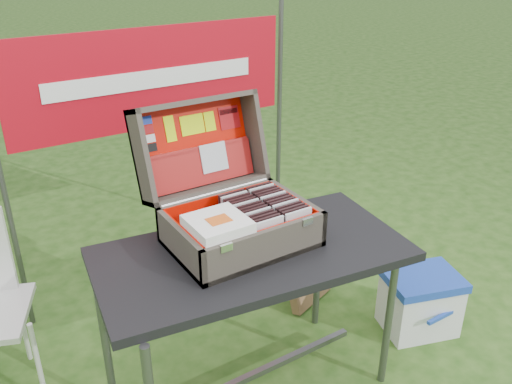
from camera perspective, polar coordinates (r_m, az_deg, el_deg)
ground at (r=2.84m, az=0.60°, el=-19.46°), size 80.00×80.00×0.00m
table at (r=2.52m, az=-0.38°, el=-14.04°), size 1.38×0.82×0.81m
table_top at (r=2.29m, az=-0.41°, el=-6.55°), size 1.38×0.82×0.04m
table_leg_fr at (r=2.68m, az=13.82°, el=-12.69°), size 0.04×0.04×0.77m
table_leg_bl at (r=2.54m, az=-15.52°, el=-15.26°), size 0.04×0.04×0.77m
table_leg_br at (r=2.99m, az=6.56°, el=-7.63°), size 0.04×0.04×0.77m
table_brace at (r=2.71m, az=-0.37°, el=-18.73°), size 1.15×0.03×0.03m
suitcase at (r=2.25m, az=-2.45°, el=1.13°), size 0.59×0.58×0.54m
suitcase_base_bottom at (r=2.32m, az=-1.58°, el=-5.17°), size 0.59×0.42×0.02m
suitcase_base_wall_front at (r=2.14m, az=1.16°, el=-5.90°), size 0.59×0.02×0.16m
suitcase_base_wall_back at (r=2.44m, az=-4.01°, el=-1.81°), size 0.59×0.02×0.16m
suitcase_base_wall_left at (r=2.18m, az=-8.00°, el=-5.64°), size 0.02×0.42×0.16m
suitcase_base_wall_right at (r=2.43m, az=4.11°, el=-1.97°), size 0.02×0.42×0.16m
suitcase_liner_floor at (r=2.32m, az=-1.58°, el=-4.86°), size 0.54×0.37×0.01m
suitcase_latch_left at (r=2.02m, az=-3.14°, el=-5.87°), size 0.05×0.01×0.03m
suitcase_latch_right at (r=2.20m, az=5.45°, el=-3.10°), size 0.05×0.01×0.03m
suitcase_hinge at (r=2.42m, az=-4.20°, el=-0.04°), size 0.53×0.02×0.02m
suitcase_lid_back at (r=2.52m, az=-6.52°, el=4.87°), size 0.59×0.14×0.41m
suitcase_lid_rim_far at (r=2.45m, az=-6.69°, el=9.42°), size 0.59×0.16×0.07m
suitcase_lid_rim_near at (r=2.48m, az=-5.07°, el=0.37°), size 0.59×0.16×0.07m
suitcase_lid_rim_left at (r=2.35m, az=-11.99°, el=3.48°), size 0.02×0.27×0.45m
suitcase_lid_rim_right at (r=2.59m, az=-0.28°, el=6.07°), size 0.02×0.27×0.45m
suitcase_lid_liner at (r=2.51m, az=-6.38°, el=4.87°), size 0.54×0.11×0.36m
suitcase_liner_wall_front at (r=2.15m, az=0.95°, el=-5.47°), size 0.54×0.01×0.13m
suitcase_liner_wall_back at (r=2.42m, az=-3.85°, el=-1.70°), size 0.54×0.01×0.13m
suitcase_liner_wall_left at (r=2.18m, az=-7.67°, el=-5.28°), size 0.01×0.37×0.13m
suitcase_liner_wall_right at (r=2.42m, az=3.85°, el=-1.81°), size 0.01×0.37×0.13m
suitcase_lid_pocket at (r=2.50m, az=-5.80°, el=2.67°), size 0.52×0.08×0.17m
suitcase_pocket_edge at (r=2.48m, az=-6.08°, el=4.55°), size 0.51×0.02×0.02m
suitcase_pocket_cd at (r=2.51m, az=-4.47°, el=3.66°), size 0.13×0.05×0.13m
lid_sticker_cc_a at (r=2.41m, az=-11.56°, el=7.38°), size 0.06×0.01×0.04m
lid_sticker_cc_b at (r=2.41m, az=-11.38°, el=6.45°), size 0.06×0.01×0.04m
lid_sticker_cc_c at (r=2.41m, az=-11.20°, el=5.52°), size 0.06×0.01×0.04m
lid_sticker_cc_d at (r=2.42m, az=-11.02°, el=4.59°), size 0.06×0.01×0.04m
lid_card_neon_tall at (r=2.45m, az=-9.04°, el=6.58°), size 0.05×0.04×0.11m
lid_card_neon_main at (r=2.49m, az=-6.72°, el=7.05°), size 0.12×0.03×0.09m
lid_card_neon_small at (r=2.53m, az=-4.90°, el=7.42°), size 0.05×0.03×0.09m
lid_sticker_band at (r=2.58m, az=-2.82°, el=7.82°), size 0.10×0.03×0.10m
lid_sticker_band_bar at (r=2.58m, az=-2.94°, el=8.48°), size 0.09×0.01×0.02m
cd_left_0 at (r=2.18m, az=1.44°, el=-4.65°), size 0.13×0.01×0.15m
cd_left_1 at (r=2.19m, az=1.10°, el=-4.39°), size 0.13×0.01×0.15m
cd_left_2 at (r=2.21m, az=0.77°, el=-4.14°), size 0.13×0.01×0.15m
cd_left_3 at (r=2.23m, az=0.44°, el=-3.90°), size 0.13×0.01×0.15m
cd_left_4 at (r=2.24m, az=0.12°, el=-3.65°), size 0.13×0.01×0.15m
cd_left_5 at (r=2.26m, az=-0.20°, el=-3.41°), size 0.13×0.01×0.15m
cd_left_6 at (r=2.28m, az=-0.51°, el=-3.18°), size 0.13×0.01×0.15m
cd_left_7 at (r=2.29m, az=-0.82°, el=-2.94°), size 0.13×0.01×0.15m
cd_left_8 at (r=2.31m, az=-1.12°, el=-2.71°), size 0.13×0.01×0.15m
cd_left_9 at (r=2.33m, az=-1.42°, el=-2.49°), size 0.13×0.01×0.15m
cd_left_10 at (r=2.35m, az=-1.71°, el=-2.27°), size 0.13×0.01×0.15m
cd_left_11 at (r=2.36m, az=-2.00°, el=-2.05°), size 0.13×0.01×0.15m
cd_left_12 at (r=2.38m, az=-2.29°, el=-1.83°), size 0.13×0.01×0.15m
cd_left_13 at (r=2.40m, az=-2.57°, el=-1.62°), size 0.13×0.01×0.15m
cd_right_0 at (r=2.25m, az=4.45°, el=-3.66°), size 0.13×0.01×0.15m
cd_right_1 at (r=2.26m, az=4.10°, el=-3.42°), size 0.13×0.01×0.15m
cd_right_2 at (r=2.28m, az=3.75°, el=-3.19°), size 0.13×0.01×0.15m
cd_right_3 at (r=2.30m, az=3.41°, el=-2.96°), size 0.13×0.01×0.15m
cd_right_4 at (r=2.31m, az=3.08°, el=-2.73°), size 0.13×0.01×0.15m
cd_right_5 at (r=2.33m, az=2.75°, el=-2.50°), size 0.13×0.01×0.15m
cd_right_6 at (r=2.35m, az=2.42°, el=-2.28°), size 0.13×0.01×0.15m
cd_right_7 at (r=2.36m, az=2.10°, el=-2.06°), size 0.13×0.01×0.15m
cd_right_8 at (r=2.38m, az=1.79°, el=-1.85°), size 0.13×0.01×0.15m
cd_right_9 at (r=2.40m, az=1.48°, el=-1.63°), size 0.13×0.01×0.15m
cd_right_10 at (r=2.41m, az=1.17°, el=-1.42°), size 0.13×0.01×0.15m
cd_right_11 at (r=2.43m, az=0.87°, el=-1.22°), size 0.13×0.01×0.15m
cd_right_12 at (r=2.45m, az=0.57°, el=-1.01°), size 0.13×0.01×0.15m
cd_right_13 at (r=2.47m, az=0.28°, el=-0.81°), size 0.13×0.01×0.15m
songbook_0 at (r=2.12m, az=-4.05°, el=-3.75°), size 0.22×0.22×0.00m
songbook_1 at (r=2.12m, az=-4.05°, el=-3.63°), size 0.22×0.22×0.00m
songbook_2 at (r=2.12m, az=-4.05°, el=-3.51°), size 0.22×0.22×0.00m
songbook_3 at (r=2.12m, az=-4.06°, el=-3.40°), size 0.22×0.22×0.00m
songbook_4 at (r=2.11m, az=-4.06°, el=-3.28°), size 0.22×0.22×0.00m
songbook_5 at (r=2.11m, az=-4.07°, el=-3.16°), size 0.22×0.22×0.00m
songbook_6 at (r=2.11m, az=-4.07°, el=-3.04°), size 0.22×0.22×0.00m
songbook_7 at (r=2.11m, az=-4.07°, el=-2.92°), size 0.22×0.22×0.00m
songbook_graphic at (r=2.10m, az=-3.94°, el=-2.93°), size 0.09×0.07×0.00m
cooler at (r=3.18m, az=16.87°, el=-11.04°), size 0.47×0.41×0.35m
cooler_body at (r=3.19m, az=16.82°, el=-11.38°), size 0.45×0.38×0.30m
cooler_lid at (r=3.10m, az=17.22°, el=-8.78°), size 0.47×0.41×0.05m
cooler_handle at (r=3.10m, az=19.13°, el=-12.19°), size 0.24×0.02×0.02m
chair_leg_fr at (r=2.78m, az=-21.93°, el=-16.51°), size 0.02×0.02×0.46m
chair_leg_br at (r=3.06m, az=-23.38°, el=-12.53°), size 0.02×0.02×0.46m
chair_upright_right at (r=2.84m, az=-25.01°, el=-5.05°), size 0.02×0.02×0.43m
cardboard_box at (r=3.28m, az=5.41°, el=-8.57°), size 0.37×0.25×0.36m
banner_post_left at (r=3.02m, az=-25.06°, el=0.40°), size 0.03×0.03×1.70m
banner_post_right at (r=3.59m, az=2.43°, el=6.62°), size 0.03×0.03×1.70m
banner at (r=3.07m, az=-10.73°, el=11.67°), size 1.60×0.02×0.55m
banner_text at (r=3.06m, az=-10.64°, el=11.63°), size 1.20×0.00×0.10m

